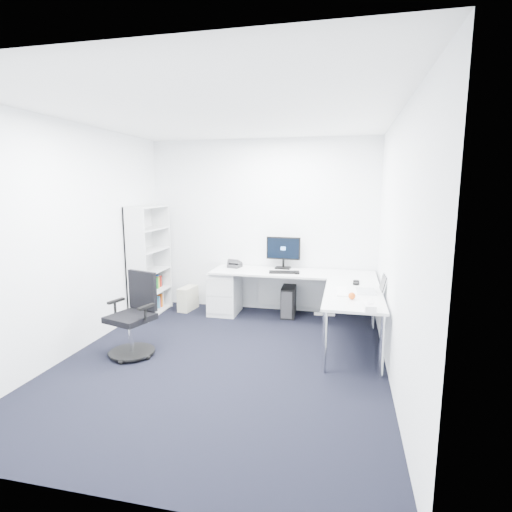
% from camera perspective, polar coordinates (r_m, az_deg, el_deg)
% --- Properties ---
extents(ground, '(4.20, 4.20, 0.00)m').
position_cam_1_polar(ground, '(4.71, -4.76, -14.81)').
color(ground, black).
extents(ceiling, '(4.20, 4.20, 0.00)m').
position_cam_1_polar(ceiling, '(4.35, -5.29, 19.61)').
color(ceiling, white).
extents(wall_back, '(3.60, 0.02, 2.70)m').
position_cam_1_polar(wall_back, '(6.34, 0.77, 4.29)').
color(wall_back, white).
rests_on(wall_back, ground).
extents(wall_front, '(3.60, 0.02, 2.70)m').
position_cam_1_polar(wall_front, '(2.44, -20.16, -5.11)').
color(wall_front, white).
rests_on(wall_front, ground).
extents(wall_left, '(0.02, 4.20, 2.70)m').
position_cam_1_polar(wall_left, '(5.16, -24.43, 2.17)').
color(wall_left, white).
rests_on(wall_left, ground).
extents(wall_right, '(0.02, 4.20, 2.70)m').
position_cam_1_polar(wall_right, '(4.15, 19.40, 0.85)').
color(wall_right, white).
rests_on(wall_right, ground).
extents(l_desk, '(2.43, 1.36, 0.71)m').
position_cam_1_polar(l_desk, '(5.76, 4.69, -6.41)').
color(l_desk, silver).
rests_on(l_desk, ground).
extents(drawer_pedestal, '(0.43, 0.54, 0.66)m').
position_cam_1_polar(drawer_pedestal, '(6.29, -4.49, -5.22)').
color(drawer_pedestal, silver).
rests_on(drawer_pedestal, ground).
extents(bookshelf, '(0.33, 0.84, 1.68)m').
position_cam_1_polar(bookshelf, '(6.35, -14.99, -0.66)').
color(bookshelf, silver).
rests_on(bookshelf, ground).
extents(task_chair, '(0.68, 0.68, 0.98)m').
position_cam_1_polar(task_chair, '(4.90, -17.55, -8.12)').
color(task_chair, black).
rests_on(task_chair, ground).
extents(black_pc_tower, '(0.23, 0.48, 0.46)m').
position_cam_1_polar(black_pc_tower, '(6.20, 4.69, -6.43)').
color(black_pc_tower, black).
rests_on(black_pc_tower, ground).
extents(beige_pc_tower, '(0.23, 0.41, 0.37)m').
position_cam_1_polar(beige_pc_tower, '(6.57, -9.69, -5.99)').
color(beige_pc_tower, beige).
rests_on(beige_pc_tower, ground).
extents(power_strip, '(0.32, 0.07, 0.04)m').
position_cam_1_polar(power_strip, '(6.34, 9.75, -8.18)').
color(power_strip, white).
rests_on(power_strip, ground).
extents(monitor, '(0.54, 0.19, 0.51)m').
position_cam_1_polar(monitor, '(6.18, 3.91, 0.52)').
color(monitor, black).
rests_on(monitor, l_desk).
extents(black_keyboard, '(0.46, 0.23, 0.02)m').
position_cam_1_polar(black_keyboard, '(5.91, 4.06, -2.32)').
color(black_keyboard, black).
rests_on(black_keyboard, l_desk).
extents(mouse, '(0.08, 0.11, 0.03)m').
position_cam_1_polar(mouse, '(5.86, 5.81, -2.40)').
color(mouse, black).
rests_on(mouse, l_desk).
extents(desk_phone, '(0.22, 0.22, 0.13)m').
position_cam_1_polar(desk_phone, '(6.30, -3.05, -1.04)').
color(desk_phone, '#2C2C2F').
rests_on(desk_phone, l_desk).
extents(laptop, '(0.34, 0.33, 0.23)m').
position_cam_1_polar(laptop, '(4.98, 15.50, -3.70)').
color(laptop, silver).
rests_on(laptop, l_desk).
extents(white_keyboard, '(0.15, 0.46, 0.02)m').
position_cam_1_polar(white_keyboard, '(4.95, 12.20, -4.93)').
color(white_keyboard, white).
rests_on(white_keyboard, l_desk).
extents(headphones, '(0.13, 0.20, 0.05)m').
position_cam_1_polar(headphones, '(5.40, 14.12, -3.59)').
color(headphones, black).
rests_on(headphones, l_desk).
extents(orange_fruit, '(0.08, 0.08, 0.08)m').
position_cam_1_polar(orange_fruit, '(4.64, 13.54, -5.56)').
color(orange_fruit, '#CE5012').
rests_on(orange_fruit, l_desk).
extents(tissue_box, '(0.13, 0.22, 0.07)m').
position_cam_1_polar(tissue_box, '(4.27, 15.87, -7.05)').
color(tissue_box, white).
rests_on(tissue_box, l_desk).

